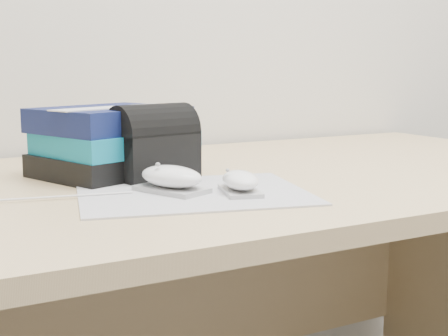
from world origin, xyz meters
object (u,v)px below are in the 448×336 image
desk (208,287)px  mouse_rear (171,179)px  book_stack (113,141)px  mouse_front (240,182)px  pouch (153,143)px

desk → mouse_rear: (-0.15, -0.18, 0.26)m
desk → book_stack: bearing=169.2°
mouse_front → book_stack: size_ratio=0.35×
desk → pouch: bearing=-159.6°
mouse_rear → book_stack: bearing=96.1°
book_stack → mouse_rear: bearing=-83.9°
mouse_front → desk: bearing=75.2°
desk → mouse_front: size_ratio=15.14×
book_stack → pouch: 0.09m
book_stack → pouch: size_ratio=1.97×
desk → book_stack: book_stack is taller
mouse_front → pouch: bearing=109.6°
book_stack → pouch: bearing=-61.3°
desk → mouse_rear: 0.35m
desk → mouse_rear: mouse_rear is taller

